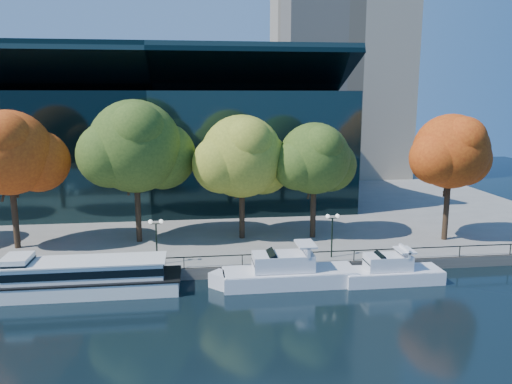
{
  "coord_description": "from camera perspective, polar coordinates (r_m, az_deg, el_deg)",
  "views": [
    {
      "loc": [
        1.0,
        -37.75,
        15.57
      ],
      "look_at": [
        6.8,
        8.0,
        6.53
      ],
      "focal_mm": 35.0,
      "sensor_mm": 36.0,
      "label": 1
    }
  ],
  "objects": [
    {
      "name": "lamp_1",
      "position": [
        43.93,
        -11.35,
        -4.43
      ],
      "size": [
        1.26,
        0.36,
        4.03
      ],
      "color": "black",
      "rests_on": "promenade"
    },
    {
      "name": "ground",
      "position": [
        40.84,
        -8.25,
        -11.44
      ],
      "size": [
        160.0,
        160.0,
        0.0
      ],
      "primitive_type": "plane",
      "color": "black",
      "rests_on": "ground"
    },
    {
      "name": "tree_5",
      "position": [
        53.13,
        21.51,
        4.16
      ],
      "size": [
        9.23,
        7.57,
        12.74
      ],
      "color": "black",
      "rests_on": "promenade"
    },
    {
      "name": "tour_boat",
      "position": [
        42.56,
        -19.97,
        -9.08
      ],
      "size": [
        17.17,
        3.83,
        3.26
      ],
      "color": "white",
      "rests_on": "ground"
    },
    {
      "name": "cruiser_near",
      "position": [
        41.85,
        3.18,
        -9.15
      ],
      "size": [
        12.25,
        3.15,
        3.55
      ],
      "color": "silver",
      "rests_on": "ground"
    },
    {
      "name": "tree_4",
      "position": [
        50.78,
        6.85,
        3.65
      ],
      "size": [
        9.05,
        7.42,
        11.85
      ],
      "color": "black",
      "rests_on": "promenade"
    },
    {
      "name": "cruiser_far",
      "position": [
        43.79,
        14.82,
        -8.77
      ],
      "size": [
        9.38,
        2.6,
        3.06
      ],
      "color": "silver",
      "rests_on": "ground"
    },
    {
      "name": "promenade",
      "position": [
        75.64,
        -7.84,
        -0.51
      ],
      "size": [
        90.0,
        67.08,
        1.0
      ],
      "color": "slate",
      "rests_on": "ground"
    },
    {
      "name": "lamp_2",
      "position": [
        45.5,
        8.71,
        -3.8
      ],
      "size": [
        1.26,
        0.36,
        4.03
      ],
      "color": "black",
      "rests_on": "promenade"
    },
    {
      "name": "tree_2",
      "position": [
        50.08,
        -13.43,
        4.88
      ],
      "size": [
        11.33,
        9.29,
        14.14
      ],
      "color": "black",
      "rests_on": "promenade"
    },
    {
      "name": "tree_3",
      "position": [
        50.1,
        -1.44,
        3.89
      ],
      "size": [
        10.39,
        8.52,
        12.63
      ],
      "color": "black",
      "rests_on": "promenade"
    },
    {
      "name": "tree_1",
      "position": [
        51.92,
        -26.23,
        3.86
      ],
      "size": [
        9.97,
        8.17,
        13.23
      ],
      "color": "black",
      "rests_on": "promenade"
    },
    {
      "name": "railing",
      "position": [
        43.21,
        -8.25,
        -7.42
      ],
      "size": [
        88.2,
        0.08,
        0.99
      ],
      "color": "black",
      "rests_on": "promenade"
    },
    {
      "name": "convention_building",
      "position": [
        70.07,
        -11.33,
        5.09
      ],
      "size": [
        50.0,
        24.57,
        21.43
      ],
      "color": "black",
      "rests_on": "ground"
    }
  ]
}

